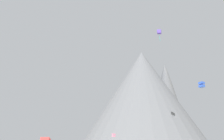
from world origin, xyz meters
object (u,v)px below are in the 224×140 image
Objects in this scene: kite_blue_mid at (202,85)px; kite_pink_low at (114,135)px; kite_indigo_high at (159,32)px; rock_massif at (146,114)px.

kite_pink_low is (-23.81, 1.96, -13.15)m from kite_blue_mid.
kite_indigo_high is at bearing 146.57° from kite_pink_low.
rock_massif is 43.92m from kite_blue_mid.
kite_blue_mid is (11.54, -42.35, 1.55)m from rock_massif.
kite_pink_low is at bearing -106.90° from rock_massif.
kite_blue_mid is (10.30, -2.90, -16.88)m from kite_indigo_high.
kite_blue_mid is at bearing -93.89° from kite_indigo_high.
kite_indigo_high is (1.24, -39.45, 18.43)m from rock_massif.
kite_indigo_high is at bearing -88.20° from rock_massif.
kite_indigo_high reaches higher than kite_pink_low.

